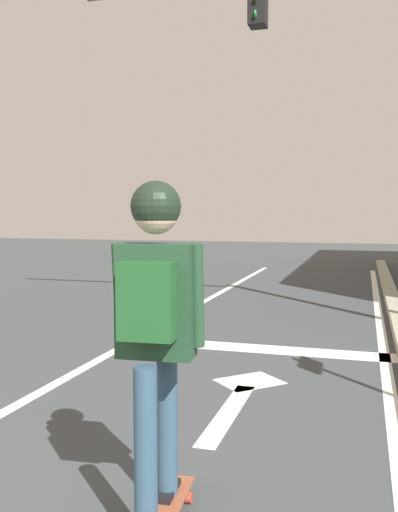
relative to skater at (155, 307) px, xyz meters
The scene contains 7 objects.
lane_line_center 3.86m from the skater, 118.19° to the left, with size 0.12×20.00×0.01m, color silver.
lane_line_curbside 3.65m from the skater, 69.69° to the left, with size 0.12×20.00×0.01m, color silver.
stop_bar 3.96m from the skater, 92.94° to the left, with size 3.10×0.40×0.01m, color silver.
lane_arrow_stem 2.02m from the skater, 91.37° to the left, with size 0.16×1.40×0.01m, color silver.
lane_arrow_head 2.77m from the skater, 90.91° to the left, with size 0.56×0.44×0.01m, color silver.
skater is the anchor object (origin of this frame).
traffic_signal_mast 5.89m from the skater, 80.86° to the left, with size 5.26×0.34×5.14m.
Camera 1 is at (2.62, 0.27, 1.58)m, focal length 38.93 mm.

